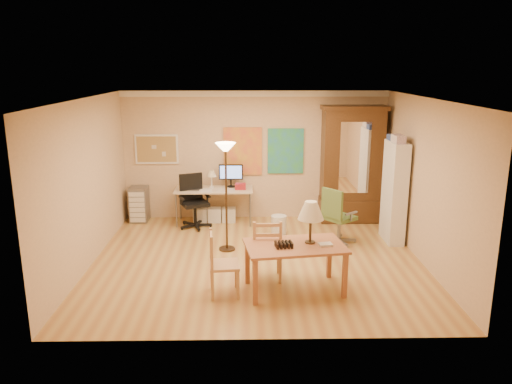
{
  "coord_description": "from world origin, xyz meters",
  "views": [
    {
      "loc": [
        -0.17,
        -7.88,
        3.21
      ],
      "look_at": [
        -0.01,
        0.3,
        1.12
      ],
      "focal_mm": 35.0,
      "sensor_mm": 36.0,
      "label": 1
    }
  ],
  "objects_px": {
    "dining_table": "(301,235)",
    "computer_desk": "(216,202)",
    "office_chair_black": "(195,213)",
    "office_chair_green": "(338,229)",
    "armoire": "(351,172)",
    "bookshelf": "(394,192)"
  },
  "relations": [
    {
      "from": "dining_table",
      "to": "office_chair_green",
      "type": "bearing_deg",
      "value": 65.14
    },
    {
      "from": "computer_desk",
      "to": "bookshelf",
      "type": "distance_m",
      "value": 3.61
    },
    {
      "from": "office_chair_black",
      "to": "bookshelf",
      "type": "distance_m",
      "value": 3.93
    },
    {
      "from": "office_chair_black",
      "to": "office_chair_green",
      "type": "relative_size",
      "value": 1.02
    },
    {
      "from": "office_chair_black",
      "to": "dining_table",
      "type": "bearing_deg",
      "value": -58.23
    },
    {
      "from": "armoire",
      "to": "bookshelf",
      "type": "height_order",
      "value": "armoire"
    },
    {
      "from": "office_chair_green",
      "to": "office_chair_black",
      "type": "bearing_deg",
      "value": 159.58
    },
    {
      "from": "office_chair_black",
      "to": "bookshelf",
      "type": "height_order",
      "value": "bookshelf"
    },
    {
      "from": "bookshelf",
      "to": "office_chair_green",
      "type": "bearing_deg",
      "value": -172.38
    },
    {
      "from": "office_chair_green",
      "to": "armoire",
      "type": "bearing_deg",
      "value": 70.46
    },
    {
      "from": "office_chair_black",
      "to": "office_chair_green",
      "type": "bearing_deg",
      "value": -20.42
    },
    {
      "from": "dining_table",
      "to": "bookshelf",
      "type": "bearing_deg",
      "value": 46.98
    },
    {
      "from": "dining_table",
      "to": "computer_desk",
      "type": "bearing_deg",
      "value": 113.46
    },
    {
      "from": "dining_table",
      "to": "armoire",
      "type": "bearing_deg",
      "value": 67.33
    },
    {
      "from": "office_chair_black",
      "to": "bookshelf",
      "type": "bearing_deg",
      "value": -13.09
    },
    {
      "from": "armoire",
      "to": "bookshelf",
      "type": "distance_m",
      "value": 1.39
    },
    {
      "from": "bookshelf",
      "to": "dining_table",
      "type": "bearing_deg",
      "value": -133.02
    },
    {
      "from": "dining_table",
      "to": "armoire",
      "type": "distance_m",
      "value": 3.65
    },
    {
      "from": "armoire",
      "to": "bookshelf",
      "type": "relative_size",
      "value": 1.29
    },
    {
      "from": "office_chair_black",
      "to": "armoire",
      "type": "distance_m",
      "value": 3.35
    },
    {
      "from": "computer_desk",
      "to": "bookshelf",
      "type": "relative_size",
      "value": 0.85
    },
    {
      "from": "armoire",
      "to": "computer_desk",
      "type": "bearing_deg",
      "value": -178.33
    }
  ]
}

